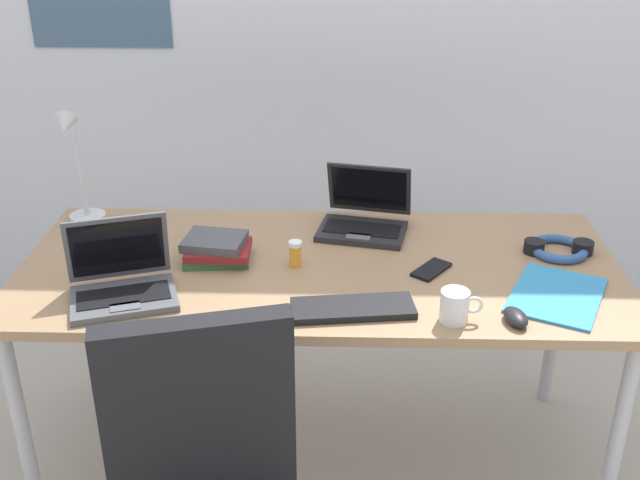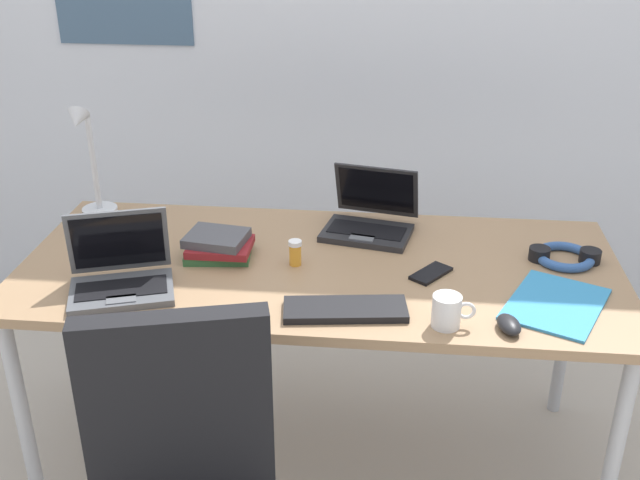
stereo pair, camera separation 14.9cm
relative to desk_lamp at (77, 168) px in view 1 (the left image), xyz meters
name	(u,v)px [view 1 (the left image)]	position (x,y,z in m)	size (l,w,h in m)	color
ground_plane	(320,455)	(0.80, -0.28, -0.94)	(12.00, 12.00, 0.00)	#B7AD9E
wall_back	(327,12)	(0.80, 0.82, 0.36)	(6.00, 0.13, 2.60)	silver
desk	(320,280)	(0.80, -0.28, -0.25)	(1.80, 0.80, 0.74)	#9E7A56
desk_lamp	(77,168)	(0.00, 0.00, 0.00)	(0.12, 0.18, 0.40)	silver
laptop_near_mouse	(122,282)	(0.26, -0.49, -0.15)	(0.34, 0.30, 0.21)	#515459
laptop_center	(364,218)	(0.94, -0.03, -0.16)	(0.32, 0.30, 0.20)	#232326
external_keyboard	(353,308)	(0.90, -0.55, -0.19)	(0.33, 0.12, 0.02)	black
computer_mouse	(516,317)	(1.32, -0.59, -0.18)	(0.06, 0.10, 0.03)	black
cell_phone	(431,270)	(1.13, -0.31, -0.19)	(0.06, 0.14, 0.01)	black
headphones	(558,248)	(1.53, -0.18, -0.18)	(0.21, 0.18, 0.04)	#335999
pill_bottle	(295,253)	(0.73, -0.29, -0.16)	(0.04, 0.04, 0.08)	gold
book_stack	(217,249)	(0.49, -0.26, -0.16)	(0.21, 0.17, 0.07)	#336638
paper_folder_back_right	(557,295)	(1.46, -0.45, -0.19)	(0.23, 0.31, 0.01)	#338CC6
coffee_mug	(455,306)	(1.16, -0.59, -0.15)	(0.11, 0.08, 0.09)	white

